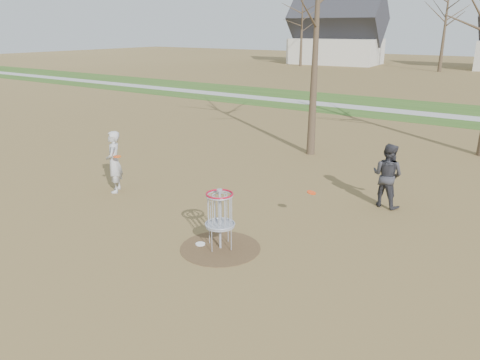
{
  "coord_description": "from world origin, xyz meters",
  "views": [
    {
      "loc": [
        5.7,
        -7.51,
        4.7
      ],
      "look_at": [
        -0.5,
        1.5,
        1.1
      ],
      "focal_mm": 35.0,
      "sensor_mm": 36.0,
      "label": 1
    }
  ],
  "objects_px": {
    "player_standing": "(114,162)",
    "disc_grounded": "(200,244)",
    "player_throwing": "(387,175)",
    "disc_golf_basket": "(220,210)"
  },
  "relations": [
    {
      "from": "player_throwing",
      "to": "disc_golf_basket",
      "type": "bearing_deg",
      "value": 74.0
    },
    {
      "from": "player_standing",
      "to": "disc_golf_basket",
      "type": "relative_size",
      "value": 1.36
    },
    {
      "from": "player_standing",
      "to": "disc_grounded",
      "type": "xyz_separation_m",
      "value": [
        4.36,
        -1.38,
        -0.9
      ]
    },
    {
      "from": "player_standing",
      "to": "disc_golf_basket",
      "type": "xyz_separation_m",
      "value": [
        4.84,
        -1.26,
        -0.0
      ]
    },
    {
      "from": "disc_golf_basket",
      "to": "disc_grounded",
      "type": "bearing_deg",
      "value": -165.53
    },
    {
      "from": "player_throwing",
      "to": "disc_golf_basket",
      "type": "relative_size",
      "value": 1.3
    },
    {
      "from": "disc_grounded",
      "to": "player_standing",
      "type": "bearing_deg",
      "value": 162.39
    },
    {
      "from": "player_standing",
      "to": "disc_golf_basket",
      "type": "distance_m",
      "value": 5.0
    },
    {
      "from": "player_throwing",
      "to": "disc_golf_basket",
      "type": "distance_m",
      "value": 5.11
    },
    {
      "from": "player_standing",
      "to": "player_throwing",
      "type": "relative_size",
      "value": 1.04
    }
  ]
}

